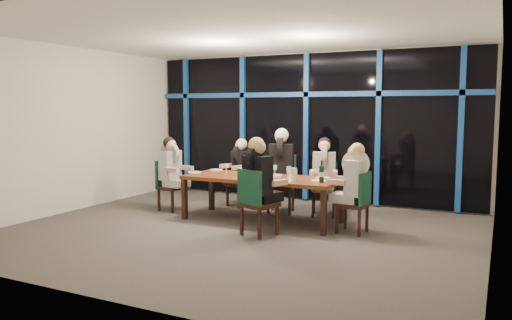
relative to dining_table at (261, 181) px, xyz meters
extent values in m
plane|color=#4F4A45|center=(0.00, -0.80, -0.68)|extent=(7.00, 7.00, 0.00)
cube|color=silver|center=(0.00, 2.20, 0.82)|extent=(7.00, 0.04, 3.00)
cube|color=silver|center=(0.00, -3.80, 0.82)|extent=(7.00, 0.04, 3.00)
cube|color=silver|center=(-3.50, -0.80, 0.82)|extent=(0.04, 6.00, 3.00)
cube|color=silver|center=(3.50, -0.80, 0.82)|extent=(0.04, 6.00, 3.00)
cube|color=white|center=(0.00, -0.80, 2.32)|extent=(7.00, 6.00, 0.04)
cube|color=black|center=(0.00, 2.14, 0.82)|extent=(6.86, 0.04, 2.94)
cube|color=navy|center=(-2.90, 2.09, 0.82)|extent=(0.10, 0.10, 2.94)
cube|color=navy|center=(-1.45, 2.09, 0.82)|extent=(0.10, 0.10, 2.94)
cube|color=navy|center=(0.00, 2.09, 0.82)|extent=(0.10, 0.10, 2.94)
cube|color=navy|center=(1.45, 2.09, 0.82)|extent=(0.10, 0.10, 2.94)
cube|color=navy|center=(2.90, 2.09, 0.82)|extent=(0.10, 0.10, 2.94)
cube|color=navy|center=(0.00, 2.09, 1.48)|extent=(6.86, 0.10, 0.10)
cube|color=#FF2D14|center=(1.10, 2.45, 1.47)|extent=(0.60, 0.05, 0.35)
cube|color=brown|center=(0.00, 0.00, 0.04)|extent=(2.60, 1.00, 0.06)
cube|color=black|center=(-1.24, -0.44, -0.34)|extent=(0.08, 0.08, 0.69)
cube|color=black|center=(1.24, -0.44, -0.34)|extent=(0.08, 0.08, 0.69)
cube|color=black|center=(-1.24, 0.44, -0.34)|extent=(0.08, 0.08, 0.69)
cube|color=black|center=(1.24, 0.44, -0.34)|extent=(0.08, 0.08, 0.69)
cube|color=black|center=(-0.92, 0.95, -0.27)|extent=(0.54, 0.54, 0.06)
cube|color=#184E35|center=(-0.85, 1.12, -0.02)|extent=(0.40, 0.20, 0.46)
cube|color=black|center=(-1.14, 0.85, -0.49)|extent=(0.05, 0.05, 0.39)
cube|color=black|center=(-0.83, 0.73, -0.49)|extent=(0.05, 0.05, 0.39)
cube|color=black|center=(-1.01, 1.16, -0.49)|extent=(0.05, 0.05, 0.39)
cube|color=black|center=(-0.70, 1.04, -0.49)|extent=(0.05, 0.05, 0.39)
cube|color=black|center=(0.02, 0.77, -0.20)|extent=(0.58, 0.58, 0.06)
cube|color=#184E35|center=(-0.03, 0.98, 0.09)|extent=(0.48, 0.16, 0.54)
cube|color=black|center=(-0.12, 0.54, -0.46)|extent=(0.05, 0.05, 0.45)
cube|color=black|center=(0.25, 0.63, -0.46)|extent=(0.05, 0.05, 0.45)
cube|color=black|center=(-0.21, 0.91, -0.46)|extent=(0.05, 0.05, 0.45)
cube|color=black|center=(0.16, 1.00, -0.46)|extent=(0.05, 0.05, 0.45)
cube|color=black|center=(0.81, 0.84, -0.25)|extent=(0.54, 0.54, 0.06)
cube|color=#184E35|center=(0.75, 1.03, 0.02)|extent=(0.43, 0.17, 0.49)
cube|color=black|center=(0.69, 0.63, -0.48)|extent=(0.05, 0.05, 0.41)
cube|color=black|center=(1.02, 0.73, -0.48)|extent=(0.05, 0.05, 0.41)
cube|color=black|center=(0.59, 0.96, -0.48)|extent=(0.05, 0.05, 0.41)
cube|color=black|center=(0.92, 1.06, -0.48)|extent=(0.05, 0.05, 0.41)
cube|color=black|center=(-1.85, 0.05, -0.25)|extent=(0.49, 0.49, 0.06)
cube|color=#184E35|center=(-2.04, 0.08, 0.01)|extent=(0.11, 0.43, 0.48)
cube|color=black|center=(-1.71, -0.14, -0.48)|extent=(0.04, 0.04, 0.40)
cube|color=black|center=(-1.66, 0.20, -0.48)|extent=(0.04, 0.04, 0.40)
cube|color=black|center=(-2.05, -0.09, -0.48)|extent=(0.04, 0.04, 0.40)
cube|color=black|center=(-2.00, 0.25, -0.48)|extent=(0.04, 0.04, 0.40)
cube|color=black|center=(1.58, -0.10, -0.25)|extent=(0.47, 0.47, 0.06)
cube|color=#184E35|center=(1.77, -0.12, 0.01)|extent=(0.08, 0.44, 0.48)
cube|color=black|center=(1.42, 0.09, -0.48)|extent=(0.04, 0.04, 0.41)
cube|color=black|center=(1.39, -0.26, -0.48)|extent=(0.04, 0.04, 0.41)
cube|color=black|center=(1.77, 0.06, -0.48)|extent=(0.04, 0.04, 0.41)
cube|color=black|center=(1.74, -0.29, -0.48)|extent=(0.04, 0.04, 0.41)
cube|color=black|center=(0.38, -0.85, -0.22)|extent=(0.59, 0.59, 0.06)
cube|color=#184E35|center=(0.31, -1.04, 0.06)|extent=(0.46, 0.20, 0.52)
cube|color=black|center=(0.61, -0.73, -0.47)|extent=(0.05, 0.05, 0.43)
cube|color=black|center=(0.26, -0.61, -0.47)|extent=(0.05, 0.05, 0.43)
cube|color=black|center=(0.49, -1.08, -0.47)|extent=(0.05, 0.05, 0.43)
cube|color=black|center=(0.14, -0.96, -0.47)|extent=(0.05, 0.05, 0.43)
cube|color=black|center=(-0.96, 0.84, -0.18)|extent=(0.45, 0.48, 0.13)
cube|color=black|center=(-0.91, 0.98, 0.13)|extent=(0.42, 0.34, 0.51)
cylinder|color=black|center=(-0.91, 0.98, 0.33)|extent=(0.23, 0.39, 0.39)
sphere|color=tan|center=(-0.91, 0.96, 0.50)|extent=(0.19, 0.19, 0.19)
sphere|color=tan|center=(-0.90, 1.00, 0.52)|extent=(0.21, 0.21, 0.21)
cube|color=tan|center=(-1.16, 0.84, 0.10)|extent=(0.17, 0.28, 0.07)
cube|color=tan|center=(-0.82, 0.71, 0.10)|extent=(0.17, 0.28, 0.07)
cube|color=black|center=(0.05, 0.64, -0.09)|extent=(0.48, 0.53, 0.15)
cube|color=black|center=(0.01, 0.81, 0.26)|extent=(0.48, 0.35, 0.60)
cylinder|color=black|center=(0.01, 0.81, 0.50)|extent=(0.21, 0.46, 0.45)
sphere|color=tan|center=(0.01, 0.79, 0.69)|extent=(0.23, 0.23, 0.23)
sphere|color=silver|center=(0.00, 0.83, 0.73)|extent=(0.25, 0.25, 0.25)
cube|color=tan|center=(-0.14, 0.51, 0.11)|extent=(0.16, 0.33, 0.09)
cube|color=tan|center=(0.28, 0.61, 0.11)|extent=(0.16, 0.33, 0.09)
cube|color=black|center=(0.84, 0.73, -0.15)|extent=(0.45, 0.49, 0.14)
cube|color=black|center=(0.80, 0.88, 0.17)|extent=(0.44, 0.33, 0.54)
cylinder|color=black|center=(0.80, 0.88, 0.39)|extent=(0.21, 0.42, 0.41)
sphere|color=tan|center=(0.80, 0.86, 0.56)|extent=(0.20, 0.20, 0.20)
sphere|color=black|center=(0.79, 0.90, 0.59)|extent=(0.22, 0.22, 0.22)
cube|color=tan|center=(0.67, 0.60, 0.11)|extent=(0.16, 0.30, 0.08)
cube|color=tan|center=(1.05, 0.71, 0.11)|extent=(0.16, 0.30, 0.08)
cube|color=black|center=(-1.74, 0.04, -0.16)|extent=(0.45, 0.40, 0.13)
cube|color=black|center=(-1.89, 0.06, 0.16)|extent=(0.29, 0.41, 0.54)
cylinder|color=black|center=(-1.89, 0.06, 0.37)|extent=(0.41, 0.16, 0.40)
sphere|color=tan|center=(-1.87, 0.06, 0.54)|extent=(0.20, 0.20, 0.20)
sphere|color=black|center=(-1.91, 0.06, 0.57)|extent=(0.22, 0.22, 0.22)
cube|color=tan|center=(-1.69, -0.17, 0.11)|extent=(0.30, 0.12, 0.08)
cube|color=tan|center=(-1.63, 0.21, 0.11)|extent=(0.30, 0.12, 0.08)
cube|color=silver|center=(1.46, -0.09, -0.15)|extent=(0.43, 0.38, 0.14)
cube|color=silver|center=(1.62, -0.10, 0.17)|extent=(0.26, 0.40, 0.54)
cylinder|color=silver|center=(1.62, -0.10, 0.38)|extent=(0.41, 0.13, 0.41)
sphere|color=tan|center=(1.60, -0.10, 0.55)|extent=(0.20, 0.20, 0.20)
sphere|color=tan|center=(1.64, -0.10, 0.58)|extent=(0.22, 0.22, 0.22)
cube|color=tan|center=(1.40, 0.11, 0.11)|extent=(0.30, 0.10, 0.08)
cube|color=tan|center=(1.37, -0.28, 0.11)|extent=(0.30, 0.10, 0.08)
cube|color=black|center=(0.42, -0.73, -0.11)|extent=(0.49, 0.53, 0.14)
cube|color=black|center=(0.36, -0.89, 0.23)|extent=(0.47, 0.37, 0.58)
cylinder|color=black|center=(0.36, -0.89, 0.45)|extent=(0.24, 0.44, 0.43)
sphere|color=tan|center=(0.37, -0.87, 0.64)|extent=(0.22, 0.22, 0.22)
sphere|color=tan|center=(0.36, -0.91, 0.67)|extent=(0.24, 0.24, 0.24)
cube|color=tan|center=(0.64, -0.72, 0.11)|extent=(0.18, 0.32, 0.08)
cube|color=tan|center=(0.25, -0.59, 0.11)|extent=(0.18, 0.32, 0.08)
cylinder|color=white|center=(-1.13, 0.43, 0.08)|extent=(0.24, 0.24, 0.01)
cylinder|color=white|center=(0.15, 0.22, 0.08)|extent=(0.24, 0.24, 0.01)
cylinder|color=white|center=(0.96, 0.31, 0.08)|extent=(0.24, 0.24, 0.01)
cylinder|color=white|center=(-1.28, -0.03, 0.08)|extent=(0.24, 0.24, 0.01)
cylinder|color=white|center=(1.02, -0.05, 0.08)|extent=(0.24, 0.24, 0.01)
cylinder|color=white|center=(0.56, -0.32, 0.08)|extent=(0.24, 0.24, 0.01)
cylinder|color=black|center=(1.10, -0.16, 0.19)|extent=(0.08, 0.08, 0.25)
cylinder|color=black|center=(1.10, -0.16, 0.37)|extent=(0.03, 0.03, 0.09)
cylinder|color=silver|center=(1.10, -0.16, 0.19)|extent=(0.08, 0.08, 0.07)
cylinder|color=silver|center=(0.65, -0.21, 0.17)|extent=(0.11, 0.11, 0.21)
cylinder|color=silver|center=(0.71, -0.21, 0.19)|extent=(0.02, 0.02, 0.14)
cylinder|color=#FFAF4C|center=(-0.14, -0.22, 0.08)|extent=(0.05, 0.05, 0.03)
cylinder|color=silver|center=(-0.31, -0.19, 0.07)|extent=(0.06, 0.06, 0.01)
cylinder|color=silver|center=(-0.31, -0.19, 0.12)|extent=(0.01, 0.01, 0.09)
cylinder|color=silver|center=(-0.31, -0.19, 0.20)|extent=(0.06, 0.06, 0.06)
cylinder|color=silver|center=(0.18, 0.15, 0.07)|extent=(0.07, 0.07, 0.01)
cylinder|color=silver|center=(0.18, 0.15, 0.13)|extent=(0.01, 0.01, 0.11)
cylinder|color=silver|center=(0.18, 0.15, 0.22)|extent=(0.07, 0.07, 0.08)
cylinder|color=silver|center=(0.48, 0.04, 0.07)|extent=(0.07, 0.07, 0.01)
cylinder|color=silver|center=(0.48, 0.04, 0.13)|extent=(0.01, 0.01, 0.11)
cylinder|color=silver|center=(0.48, 0.04, 0.22)|extent=(0.08, 0.08, 0.08)
cylinder|color=white|center=(-0.68, 0.02, 0.07)|extent=(0.07, 0.07, 0.01)
cylinder|color=white|center=(-0.68, 0.02, 0.13)|extent=(0.01, 0.01, 0.10)
cylinder|color=white|center=(-0.68, 0.02, 0.22)|extent=(0.07, 0.07, 0.07)
cylinder|color=silver|center=(0.93, 0.11, 0.07)|extent=(0.06, 0.06, 0.01)
cylinder|color=silver|center=(0.93, 0.11, 0.12)|extent=(0.01, 0.01, 0.09)
cylinder|color=silver|center=(0.93, 0.11, 0.20)|extent=(0.06, 0.06, 0.07)
camera|label=1|loc=(3.57, -7.39, 1.21)|focal=35.00mm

